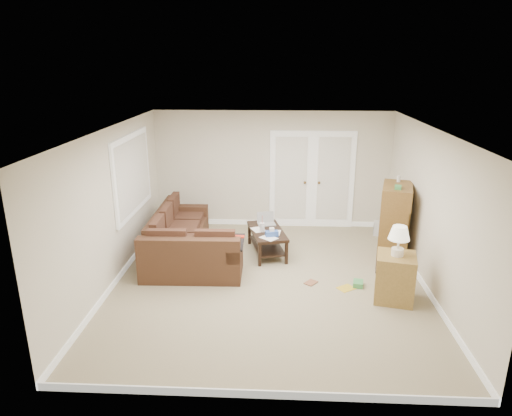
# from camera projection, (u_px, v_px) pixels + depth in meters

# --- Properties ---
(floor) EXTENTS (5.50, 5.50, 0.00)m
(floor) POSITION_uv_depth(u_px,v_px,m) (269.00, 281.00, 7.53)
(floor) COLOR tan
(floor) RESTS_ON ground
(ceiling) EXTENTS (5.00, 5.50, 0.02)m
(ceiling) POSITION_uv_depth(u_px,v_px,m) (270.00, 130.00, 6.76)
(ceiling) COLOR white
(ceiling) RESTS_ON wall_back
(wall_left) EXTENTS (0.02, 5.50, 2.50)m
(wall_left) POSITION_uv_depth(u_px,v_px,m) (113.00, 207.00, 7.26)
(wall_left) COLOR beige
(wall_left) RESTS_ON floor
(wall_right) EXTENTS (0.02, 5.50, 2.50)m
(wall_right) POSITION_uv_depth(u_px,v_px,m) (431.00, 212.00, 7.02)
(wall_right) COLOR beige
(wall_right) RESTS_ON floor
(wall_back) EXTENTS (5.00, 0.02, 2.50)m
(wall_back) POSITION_uv_depth(u_px,v_px,m) (272.00, 170.00, 9.76)
(wall_back) COLOR beige
(wall_back) RESTS_ON floor
(wall_front) EXTENTS (5.00, 0.02, 2.50)m
(wall_front) POSITION_uv_depth(u_px,v_px,m) (263.00, 295.00, 4.53)
(wall_front) COLOR beige
(wall_front) RESTS_ON floor
(baseboards) EXTENTS (5.00, 5.50, 0.10)m
(baseboards) POSITION_uv_depth(u_px,v_px,m) (269.00, 279.00, 7.51)
(baseboards) COLOR white
(baseboards) RESTS_ON floor
(french_doors) EXTENTS (1.80, 0.05, 2.13)m
(french_doors) POSITION_uv_depth(u_px,v_px,m) (312.00, 180.00, 9.75)
(french_doors) COLOR white
(french_doors) RESTS_ON floor
(window_left) EXTENTS (0.05, 1.92, 1.42)m
(window_left) POSITION_uv_depth(u_px,v_px,m) (133.00, 174.00, 8.12)
(window_left) COLOR white
(window_left) RESTS_ON wall_left
(sectional_sofa) EXTENTS (1.76, 2.57, 0.79)m
(sectional_sofa) POSITION_uv_depth(u_px,v_px,m) (184.00, 244.00, 8.24)
(sectional_sofa) COLOR #472C1B
(sectional_sofa) RESTS_ON floor
(coffee_table) EXTENTS (0.82, 1.24, 0.78)m
(coffee_table) POSITION_uv_depth(u_px,v_px,m) (267.00, 240.00, 8.57)
(coffee_table) COLOR black
(coffee_table) RESTS_ON floor
(tv_armoire) EXTENTS (0.70, 0.98, 1.53)m
(tv_armoire) POSITION_uv_depth(u_px,v_px,m) (394.00, 224.00, 8.08)
(tv_armoire) COLOR brown
(tv_armoire) RESTS_ON floor
(side_cabinet) EXTENTS (0.67, 0.67, 1.19)m
(side_cabinet) POSITION_uv_depth(u_px,v_px,m) (395.00, 274.00, 6.84)
(side_cabinet) COLOR olive
(side_cabinet) RESTS_ON floor
(space_heater) EXTENTS (0.15, 0.14, 0.32)m
(space_heater) POSITION_uv_depth(u_px,v_px,m) (377.00, 228.00, 9.46)
(space_heater) COLOR silver
(space_heater) RESTS_ON floor
(floor_magazine) EXTENTS (0.33, 0.32, 0.01)m
(floor_magazine) POSITION_uv_depth(u_px,v_px,m) (346.00, 288.00, 7.30)
(floor_magazine) COLOR gold
(floor_magazine) RESTS_ON floor
(floor_greenbox) EXTENTS (0.20, 0.24, 0.08)m
(floor_greenbox) POSITION_uv_depth(u_px,v_px,m) (358.00, 284.00, 7.36)
(floor_greenbox) COLOR #42934C
(floor_greenbox) RESTS_ON floor
(floor_book) EXTENTS (0.25, 0.26, 0.02)m
(floor_book) POSITION_uv_depth(u_px,v_px,m) (307.00, 281.00, 7.52)
(floor_book) COLOR brown
(floor_book) RESTS_ON floor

